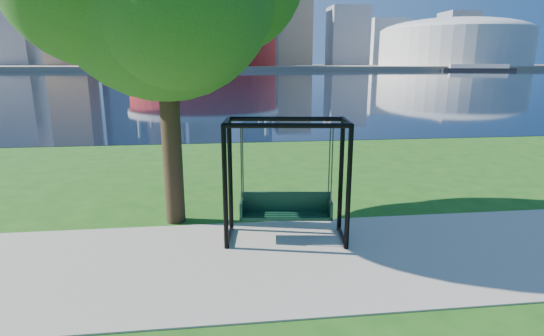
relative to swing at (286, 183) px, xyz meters
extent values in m
plane|color=#1E5114|center=(-0.19, -0.49, -1.26)|extent=(900.00, 900.00, 0.00)
cube|color=#9E937F|center=(-0.19, -0.99, -1.24)|extent=(120.00, 4.00, 0.03)
cube|color=black|center=(-0.19, 101.51, -1.25)|extent=(900.00, 180.00, 0.02)
cube|color=#937F60|center=(-0.19, 305.51, -0.26)|extent=(900.00, 228.00, 2.00)
cylinder|color=maroon|center=(-10.19, 234.51, 11.74)|extent=(80.00, 80.00, 22.00)
cylinder|color=silver|center=(-10.19, 234.51, 21.24)|extent=(83.00, 83.00, 3.00)
cylinder|color=silver|center=(22.72, 253.51, 16.74)|extent=(2.00, 2.00, 32.00)
cylinder|color=silver|center=(-43.10, 253.51, 16.74)|extent=(2.00, 2.00, 32.00)
cylinder|color=silver|center=(-43.10, 215.51, 16.74)|extent=(2.00, 2.00, 32.00)
cylinder|color=silver|center=(22.72, 215.51, 16.74)|extent=(2.00, 2.00, 32.00)
cylinder|color=beige|center=(134.81, 234.51, 10.74)|extent=(84.00, 84.00, 20.00)
ellipsoid|color=beige|center=(134.81, 234.51, 19.74)|extent=(84.00, 84.00, 15.12)
cube|color=gray|center=(-140.19, 309.51, 31.74)|extent=(28.00, 28.00, 62.00)
cube|color=gray|center=(-40.19, 304.51, 36.74)|extent=(24.00, 24.00, 72.00)
cube|color=silver|center=(-10.19, 334.51, 40.74)|extent=(32.00, 28.00, 80.00)
cube|color=slate|center=(24.81, 309.51, 29.74)|extent=(22.00, 22.00, 58.00)
cube|color=#998466|center=(54.81, 324.51, 24.74)|extent=(26.00, 26.00, 48.00)
cube|color=gray|center=(94.81, 314.51, 21.74)|extent=(28.00, 24.00, 42.00)
cube|color=silver|center=(134.81, 339.51, 18.74)|extent=(30.00, 26.00, 36.00)
cube|color=gray|center=(184.81, 319.51, 20.74)|extent=(24.00, 24.00, 40.00)
cube|color=#998466|center=(224.81, 334.51, 16.74)|extent=(26.00, 26.00, 32.00)
cylinder|color=black|center=(-1.28, -0.37, 0.02)|extent=(0.11, 0.11, 2.56)
cylinder|color=black|center=(1.15, -0.68, 0.02)|extent=(0.11, 0.11, 2.56)
cylinder|color=black|center=(-1.15, 0.62, 0.02)|extent=(0.11, 0.11, 2.56)
cylinder|color=black|center=(1.27, 0.31, 0.02)|extent=(0.11, 0.11, 2.56)
cylinder|color=black|center=(-0.07, -0.53, 1.30)|extent=(2.44, 0.41, 0.10)
cylinder|color=black|center=(0.06, 0.47, 1.30)|extent=(2.44, 0.41, 0.10)
cylinder|color=black|center=(-1.22, 0.12, 1.30)|extent=(0.23, 1.00, 0.10)
cylinder|color=black|center=(-1.22, 0.12, -1.17)|extent=(0.21, 1.00, 0.08)
cylinder|color=black|center=(1.21, -0.19, 1.30)|extent=(0.23, 1.00, 0.10)
cylinder|color=black|center=(1.21, -0.19, -1.17)|extent=(0.21, 1.00, 0.08)
cube|color=black|center=(0.00, -0.03, -0.70)|extent=(1.99, 0.74, 0.07)
cube|color=black|center=(0.02, 0.18, -0.46)|extent=(1.94, 0.30, 0.42)
cube|color=black|center=(-0.94, 0.09, -0.55)|extent=(0.12, 0.50, 0.38)
cube|color=black|center=(0.93, -0.15, -0.55)|extent=(0.12, 0.50, 0.38)
cylinder|color=#333338|center=(-0.94, -0.12, 0.43)|extent=(0.03, 0.03, 1.61)
cylinder|color=#333338|center=(0.88, -0.35, 0.43)|extent=(0.03, 0.03, 1.61)
cylinder|color=#333338|center=(-0.89, 0.29, 0.43)|extent=(0.03, 0.03, 1.61)
cylinder|color=#333338|center=(0.93, 0.06, 0.43)|extent=(0.03, 0.03, 1.61)
cylinder|color=black|center=(-2.47, 1.38, 0.99)|extent=(0.45, 0.45, 4.51)
sphere|color=#265218|center=(-2.06, 0.25, 3.55)|extent=(3.28, 3.28, 3.28)
cube|color=black|center=(118.51, 181.55, -0.62)|extent=(31.85, 19.05, 1.24)
cube|color=#B6B6B2|center=(118.51, 181.55, 0.93)|extent=(25.52, 15.34, 1.86)
camera|label=1|loc=(-1.32, -8.46, 2.46)|focal=28.00mm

